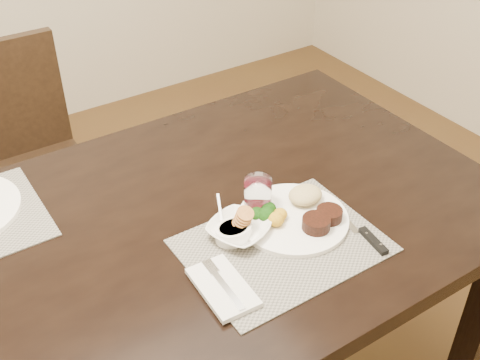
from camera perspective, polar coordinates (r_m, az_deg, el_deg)
dining_table at (r=1.51m, az=-10.73°, el=-8.80°), size 2.00×1.00×0.75m
chair_far at (r=2.34m, az=-19.79°, el=2.38°), size 0.42×0.42×0.90m
placemat_near at (r=1.44m, az=4.05°, el=-6.19°), size 0.46×0.34×0.00m
dinner_plate at (r=1.51m, az=5.53°, el=-3.26°), size 0.28×0.28×0.05m
napkin_fork at (r=1.33m, az=-1.65°, el=-10.11°), size 0.11×0.18×0.02m
steak_knife at (r=1.49m, az=11.81°, el=-5.11°), size 0.04×0.23×0.01m
cracker_bowl at (r=1.45m, az=-0.14°, el=-4.72°), size 0.18×0.18×0.06m
sauce_ramekin at (r=1.44m, az=-0.61°, el=-4.92°), size 0.09×0.14×0.07m
wine_glass_near at (r=1.51m, az=1.70°, el=-1.61°), size 0.07×0.07×0.10m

